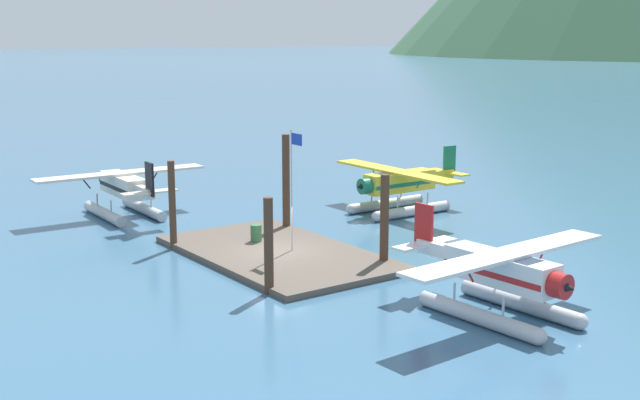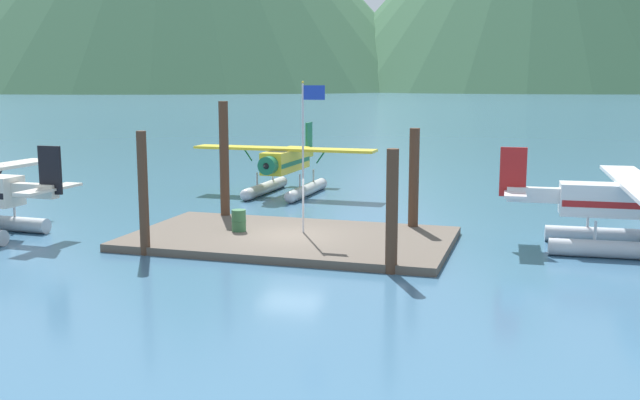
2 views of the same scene
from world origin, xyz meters
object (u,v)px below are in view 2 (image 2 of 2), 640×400
flagpole (306,139)px  seaplane_yellow_bow_left (286,167)px  fuel_drum (239,220)px  seaplane_white_stbd_fwd (627,210)px

flagpole → seaplane_yellow_bow_left: bearing=113.3°
fuel_drum → seaplane_white_stbd_fwd: seaplane_white_stbd_fwd is taller
flagpole → seaplane_yellow_bow_left: flagpole is taller
fuel_drum → seaplane_white_stbd_fwd: (14.83, 2.02, 0.84)m
flagpole → fuel_drum: flagpole is taller
fuel_drum → seaplane_white_stbd_fwd: bearing=7.8°
fuel_drum → seaplane_yellow_bow_left: seaplane_yellow_bow_left is taller
seaplane_yellow_bow_left → flagpole: bearing=-66.7°
seaplane_yellow_bow_left → fuel_drum: bearing=-79.9°
flagpole → seaplane_white_stbd_fwd: flagpole is taller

